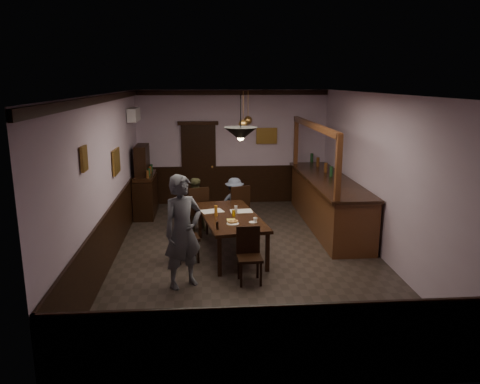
{
  "coord_description": "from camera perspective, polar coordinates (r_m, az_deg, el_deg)",
  "views": [
    {
      "loc": [
        -0.77,
        -8.29,
        3.23
      ],
      "look_at": [
        -0.09,
        0.37,
        1.15
      ],
      "focal_mm": 35.0,
      "sensor_mm": 36.0,
      "label": 1
    }
  ],
  "objects": [
    {
      "name": "sideboard",
      "position": [
        11.62,
        -11.51,
        0.56
      ],
      "size": [
        0.47,
        1.3,
        1.72
      ],
      "color": "black",
      "rests_on": "ground"
    },
    {
      "name": "pastry_plate",
      "position": [
        8.3,
        -0.89,
        -3.87
      ],
      "size": [
        0.22,
        0.22,
        0.01
      ],
      "primitive_type": "cylinder",
      "color": "white",
      "rests_on": "dining_table"
    },
    {
      "name": "pendant_brass_far",
      "position": [
        11.26,
        0.98,
        8.72
      ],
      "size": [
        0.2,
        0.2,
        0.81
      ],
      "color": "#BF8C3F",
      "rests_on": "ground"
    },
    {
      "name": "chair_far_left",
      "position": [
        9.99,
        -5.25,
        -2.01
      ],
      "size": [
        0.58,
        0.58,
        1.05
      ],
      "rotation": [
        0.0,
        0.0,
        3.47
      ],
      "color": "black",
      "rests_on": "ground"
    },
    {
      "name": "soda_can",
      "position": [
        8.74,
        -0.78,
        -2.61
      ],
      "size": [
        0.07,
        0.07,
        0.12
      ],
      "primitive_type": "cylinder",
      "color": "yellow",
      "rests_on": "dining_table"
    },
    {
      "name": "beer_glass",
      "position": [
        8.76,
        -2.95,
        -2.31
      ],
      "size": [
        0.06,
        0.06,
        0.2
      ],
      "primitive_type": "cylinder",
      "color": "#BF721E",
      "rests_on": "dining_table"
    },
    {
      "name": "ac_unit",
      "position": [
        11.33,
        -12.82,
        9.19
      ],
      "size": [
        0.2,
        0.85,
        0.3
      ],
      "color": "white",
      "rests_on": "ground"
    },
    {
      "name": "newspaper_left",
      "position": [
        9.1,
        -3.43,
        -2.34
      ],
      "size": [
        0.49,
        0.41,
        0.01
      ],
      "primitive_type": "cube",
      "rotation": [
        0.0,
        0.0,
        0.31
      ],
      "color": "silver",
      "rests_on": "dining_table"
    },
    {
      "name": "person_seated_left",
      "position": [
        10.26,
        -5.57,
        -1.51
      ],
      "size": [
        0.62,
        0.51,
        1.18
      ],
      "primitive_type": "imported",
      "rotation": [
        0.0,
        0.0,
        3.27
      ],
      "color": "#4E4C2E",
      "rests_on": "ground"
    },
    {
      "name": "pastry_ring_b",
      "position": [
        8.33,
        -0.65,
        -3.59
      ],
      "size": [
        0.13,
        0.13,
        0.04
      ],
      "primitive_type": "torus",
      "color": "#C68C47",
      "rests_on": "pastry_plate"
    },
    {
      "name": "picture_left_small",
      "position": [
        6.98,
        -18.48,
        3.89
      ],
      "size": [
        0.04,
        0.28,
        0.36
      ],
      "color": "olive",
      "rests_on": "ground"
    },
    {
      "name": "coffee_cup",
      "position": [
        8.38,
        1.88,
        -3.4
      ],
      "size": [
        0.09,
        0.09,
        0.07
      ],
      "primitive_type": "imported",
      "rotation": [
        0.0,
        0.0,
        0.17
      ],
      "color": "white",
      "rests_on": "saucer"
    },
    {
      "name": "picture_left_large",
      "position": [
        9.37,
        -14.85,
        3.62
      ],
      "size": [
        0.04,
        0.62,
        0.48
      ],
      "color": "olive",
      "rests_on": "ground"
    },
    {
      "name": "saucer",
      "position": [
        8.38,
        1.6,
        -3.71
      ],
      "size": [
        0.15,
        0.15,
        0.01
      ],
      "primitive_type": "cylinder",
      "color": "white",
      "rests_on": "dining_table"
    },
    {
      "name": "person_seated_right",
      "position": [
        10.43,
        -0.67,
        -1.32
      ],
      "size": [
        0.76,
        0.46,
        1.14
      ],
      "primitive_type": "imported",
      "rotation": [
        0.0,
        0.0,
        3.08
      ],
      "color": "slate",
      "rests_on": "ground"
    },
    {
      "name": "pendant_iron",
      "position": [
        7.74,
        0.08,
        7.09
      ],
      "size": [
        0.56,
        0.56,
        0.74
      ],
      "color": "black",
      "rests_on": "ground"
    },
    {
      "name": "napkin",
      "position": [
        8.53,
        -1.11,
        -3.41
      ],
      "size": [
        0.17,
        0.17,
        0.0
      ],
      "primitive_type": "cube",
      "rotation": [
        0.0,
        0.0,
        0.17
      ],
      "color": "#E7D055",
      "rests_on": "dining_table"
    },
    {
      "name": "door_back",
      "position": [
        12.43,
        -5.04,
        3.32
      ],
      "size": [
        0.9,
        0.06,
        2.1
      ],
      "primitive_type": "cube",
      "color": "black",
      "rests_on": "ground"
    },
    {
      "name": "pastry_ring_a",
      "position": [
        8.31,
        -1.11,
        -3.65
      ],
      "size": [
        0.13,
        0.13,
        0.04
      ],
      "primitive_type": "torus",
      "color": "#C68C47",
      "rests_on": "pastry_plate"
    },
    {
      "name": "bar_counter",
      "position": [
        10.69,
        10.63,
        -1.06
      ],
      "size": [
        0.97,
        4.16,
        2.33
      ],
      "color": "#482813",
      "rests_on": "ground"
    },
    {
      "name": "chair_near",
      "position": [
        7.69,
        1.1,
        -7.35
      ],
      "size": [
        0.41,
        0.41,
        0.91
      ],
      "rotation": [
        0.0,
        0.0,
        0.05
      ],
      "color": "black",
      "rests_on": "ground"
    },
    {
      "name": "water_glass",
      "position": [
        8.92,
        -0.51,
        -2.17
      ],
      "size": [
        0.06,
        0.06,
        0.15
      ],
      "primitive_type": "cylinder",
      "color": "silver",
      "rests_on": "dining_table"
    },
    {
      "name": "chair_far_right",
      "position": [
        10.16,
        -0.22,
        -1.73
      ],
      "size": [
        0.57,
        0.57,
        1.03
      ],
      "rotation": [
        0.0,
        0.0,
        3.49
      ],
      "color": "black",
      "rests_on": "ground"
    },
    {
      "name": "pepper_mill",
      "position": [
        7.99,
        -2.79,
        -4.1
      ],
      "size": [
        0.04,
        0.04,
        0.14
      ],
      "primitive_type": "cylinder",
      "color": "black",
      "rests_on": "dining_table"
    },
    {
      "name": "newspaper_right",
      "position": [
        9.08,
        0.16,
        -2.35
      ],
      "size": [
        0.44,
        0.33,
        0.01
      ],
      "primitive_type": "cube",
      "rotation": [
        0.0,
        0.0,
        0.06
      ],
      "color": "silver",
      "rests_on": "dining_table"
    },
    {
      "name": "chair_side",
      "position": [
        8.55,
        -6.98,
        -5.09
      ],
      "size": [
        0.48,
        0.48,
        0.95
      ],
      "rotation": [
        0.0,
        0.0,
        1.76
      ],
      "color": "black",
      "rests_on": "ground"
    },
    {
      "name": "dining_table",
      "position": [
        8.84,
        -1.19,
        -3.26
      ],
      "size": [
        1.35,
        2.33,
        0.75
      ],
      "rotation": [
        0.0,
        0.0,
        0.17
      ],
      "color": "black",
      "rests_on": "ground"
    },
    {
      "name": "room",
      "position": [
        8.5,
        0.8,
        1.72
      ],
      "size": [
        5.01,
        8.01,
        3.01
      ],
      "color": "#2D2621",
      "rests_on": "ground"
    },
    {
      "name": "picture_back",
      "position": [
        12.45,
        3.27,
        6.85
      ],
      "size": [
        0.55,
        0.04,
        0.42
      ],
      "color": "olive",
      "rests_on": "ground"
    },
    {
      "name": "person_standing",
      "position": [
        7.43,
        -6.98,
        -4.82
      ],
      "size": [
        0.79,
        0.72,
        1.82
      ],
      "primitive_type": "imported",
      "rotation": [
        0.0,
        0.0,
        0.56
      ],
      "color": "#5A5D67",
      "rests_on": "ground"
    },
    {
      "name": "pendant_brass_mid",
      "position": [
        10.27,
        0.39,
        8.26
      ],
      "size": [
        0.2,
        0.2,
        0.81
      ],
      "color": "#BF8C3F",
      "rests_on": "ground"
    }
  ]
}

